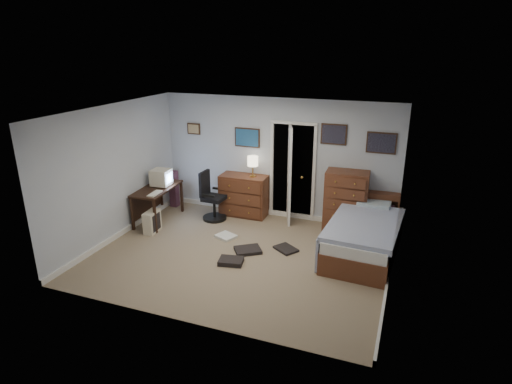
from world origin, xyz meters
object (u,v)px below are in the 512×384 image
computer_desk (154,195)px  tall_dresser (346,201)px  office_chair (212,201)px  low_dresser (244,195)px  bed (364,236)px

computer_desk → tall_dresser: (3.79, 0.90, 0.05)m
computer_desk → tall_dresser: 3.90m
office_chair → low_dresser: 0.71m
computer_desk → office_chair: (1.09, 0.47, -0.16)m
computer_desk → low_dresser: size_ratio=1.29×
tall_dresser → computer_desk: bearing=-169.7°
computer_desk → tall_dresser: tall_dresser is taller
bed → tall_dresser: bearing=121.1°
low_dresser → office_chair: bearing=-140.8°
office_chair → tall_dresser: (2.70, 0.43, 0.20)m
tall_dresser → bed: (0.48, -0.92, -0.27)m
computer_desk → bed: size_ratio=0.58×
office_chair → bed: (3.18, -0.48, -0.07)m
computer_desk → bed: bearing=-4.2°
low_dresser → bed: low_dresser is taller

